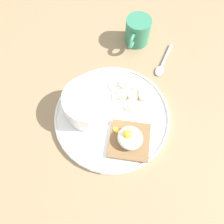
% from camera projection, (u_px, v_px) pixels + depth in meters
% --- Properties ---
extents(ground_plane, '(1.20, 1.20, 0.02)m').
position_uv_depth(ground_plane, '(112.00, 118.00, 0.58)').
color(ground_plane, '#977D5A').
rests_on(ground_plane, ground).
extents(plate, '(0.30, 0.30, 0.02)m').
position_uv_depth(plate, '(112.00, 116.00, 0.57)').
color(plate, white).
rests_on(plate, ground_plane).
extents(oatmeal_bowl, '(0.13, 0.13, 0.07)m').
position_uv_depth(oatmeal_bowl, '(89.00, 104.00, 0.54)').
color(oatmeal_bowl, white).
rests_on(oatmeal_bowl, plate).
extents(toast_slice, '(0.13, 0.13, 0.01)m').
position_uv_depth(toast_slice, '(130.00, 140.00, 0.53)').
color(toast_slice, olive).
rests_on(toast_slice, plate).
extents(poached_egg, '(0.08, 0.06, 0.04)m').
position_uv_depth(poached_egg, '(130.00, 137.00, 0.51)').
color(poached_egg, white).
rests_on(poached_egg, toast_slice).
extents(banana_slice_front, '(0.03, 0.03, 0.01)m').
position_uv_depth(banana_slice_front, '(139.00, 89.00, 0.59)').
color(banana_slice_front, '#F0F1C4').
rests_on(banana_slice_front, plate).
extents(banana_slice_left, '(0.04, 0.04, 0.02)m').
position_uv_depth(banana_slice_left, '(133.00, 95.00, 0.58)').
color(banana_slice_left, beige).
rests_on(banana_slice_left, plate).
extents(banana_slice_back, '(0.04, 0.04, 0.02)m').
position_uv_depth(banana_slice_back, '(122.00, 94.00, 0.58)').
color(banana_slice_back, beige).
rests_on(banana_slice_back, plate).
extents(banana_slice_right, '(0.04, 0.04, 0.02)m').
position_uv_depth(banana_slice_right, '(130.00, 105.00, 0.57)').
color(banana_slice_right, beige).
rests_on(banana_slice_right, plate).
extents(banana_slice_inner, '(0.04, 0.04, 0.02)m').
position_uv_depth(banana_slice_inner, '(145.00, 95.00, 0.58)').
color(banana_slice_inner, '#F9E4C2').
rests_on(banana_slice_inner, plate).
extents(banana_slice_outer, '(0.04, 0.04, 0.02)m').
position_uv_depth(banana_slice_outer, '(125.00, 85.00, 0.59)').
color(banana_slice_outer, '#F9E9C1').
rests_on(banana_slice_outer, plate).
extents(coffee_mug, '(0.07, 0.11, 0.08)m').
position_uv_depth(coffee_mug, '(137.00, 31.00, 0.64)').
color(coffee_mug, '#388563').
rests_on(coffee_mug, ground_plane).
extents(spoon, '(0.03, 0.12, 0.01)m').
position_uv_depth(spoon, '(163.00, 64.00, 0.64)').
color(spoon, silver).
rests_on(spoon, ground_plane).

